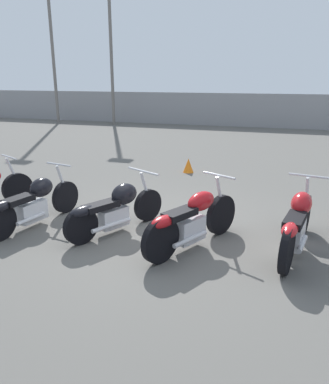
% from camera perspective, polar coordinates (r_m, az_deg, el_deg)
% --- Properties ---
extents(ground_plane, '(60.00, 60.00, 0.00)m').
position_cam_1_polar(ground_plane, '(6.29, -0.29, -5.94)').
color(ground_plane, '#5B5954').
extents(fence_back, '(40.00, 0.04, 1.66)m').
position_cam_1_polar(fence_back, '(19.69, 12.59, 12.04)').
color(fence_back, gray).
rests_on(fence_back, ground_plane).
extents(light_pole_left, '(0.70, 0.35, 8.18)m').
position_cam_1_polar(light_pole_left, '(21.80, -16.93, 22.63)').
color(light_pole_left, slate).
rests_on(light_pole_left, ground_plane).
extents(light_pole_right, '(0.70, 0.35, 7.40)m').
position_cam_1_polar(light_pole_right, '(20.41, -8.22, 22.41)').
color(light_pole_right, slate).
rests_on(light_pole_right, ground_plane).
extents(motorcycle_slot_1, '(0.69, 2.04, 0.97)m').
position_cam_1_polar(motorcycle_slot_1, '(6.75, -19.41, -1.60)').
color(motorcycle_slot_1, black).
rests_on(motorcycle_slot_1, ground_plane).
extents(motorcycle_slot_2, '(1.11, 1.79, 0.94)m').
position_cam_1_polar(motorcycle_slot_2, '(6.16, -7.53, -2.48)').
color(motorcycle_slot_2, black).
rests_on(motorcycle_slot_2, ground_plane).
extents(motorcycle_slot_3, '(1.05, 1.87, 1.02)m').
position_cam_1_polar(motorcycle_slot_3, '(5.55, 4.18, -4.35)').
color(motorcycle_slot_3, black).
rests_on(motorcycle_slot_3, ground_plane).
extents(motorcycle_slot_4, '(0.67, 2.09, 1.02)m').
position_cam_1_polar(motorcycle_slot_4, '(5.73, 19.58, -4.56)').
color(motorcycle_slot_4, black).
rests_on(motorcycle_slot_4, ground_plane).
extents(traffic_cone_far, '(0.28, 0.28, 0.38)m').
position_cam_1_polar(traffic_cone_far, '(10.06, 3.66, 4.06)').
color(traffic_cone_far, orange).
rests_on(traffic_cone_far, ground_plane).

